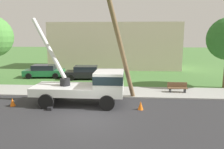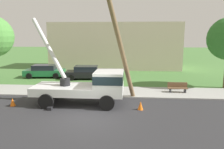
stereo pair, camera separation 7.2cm
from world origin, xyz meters
The scene contains 11 objects.
ground_plane centered at (0.00, 12.00, 0.00)m, with size 120.00×120.00×0.00m, color #477538.
road_asphalt centered at (0.00, 0.00, 0.00)m, with size 80.00×8.25×0.01m, color #2B2B2D.
sidewalk_strip centered at (0.00, 5.81, 0.05)m, with size 80.00×3.38×0.10m, color #9E9E99.
utility_truck centered at (-0.26, 2.53, 1.41)m, with size 6.76×3.20×5.98m.
leaning_utility_pole centered at (1.67, 3.25, 4.37)m, with size 2.68×2.98×8.55m.
traffic_cone_ahead centered at (3.13, 1.60, 0.28)m, with size 0.36×0.36×0.56m, color orange.
traffic_cone_behind centered at (-5.49, 1.71, 0.28)m, with size 0.36×0.36×0.56m, color orange.
parked_sedan_green centered at (-7.12, 11.73, 0.71)m, with size 4.56×2.30×1.42m.
parked_sedan_black centered at (-2.24, 11.18, 0.71)m, with size 4.54×2.27×1.42m.
park_bench centered at (6.39, 5.88, 0.46)m, with size 1.60×0.45×0.90m.
lowrise_building_backdrop centered at (0.40, 19.92, 3.20)m, with size 18.00×6.00×6.40m, color beige.
Camera 2 is at (2.32, -11.98, 4.79)m, focal length 35.05 mm.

